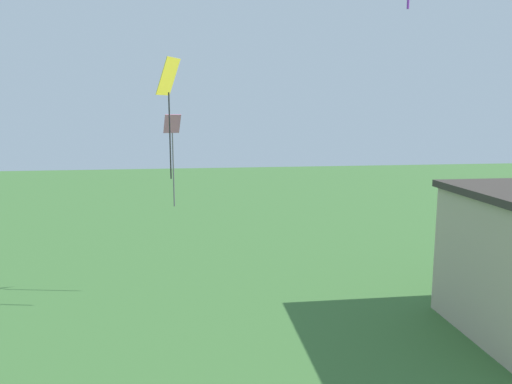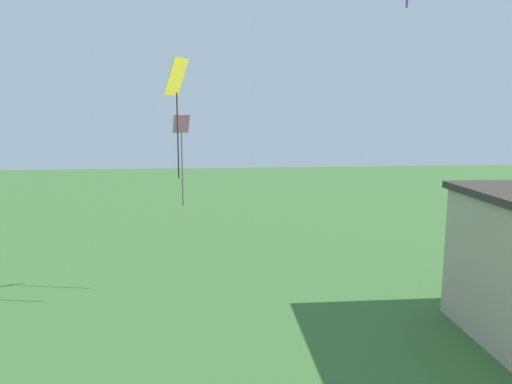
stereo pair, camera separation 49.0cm
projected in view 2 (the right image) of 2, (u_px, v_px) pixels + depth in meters
kite_yellow_diamond at (177, 90)px, 17.18m from camera, size 0.86×1.07×4.14m
kite_pink_diamond at (182, 143)px, 19.05m from camera, size 0.70×0.61×3.53m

